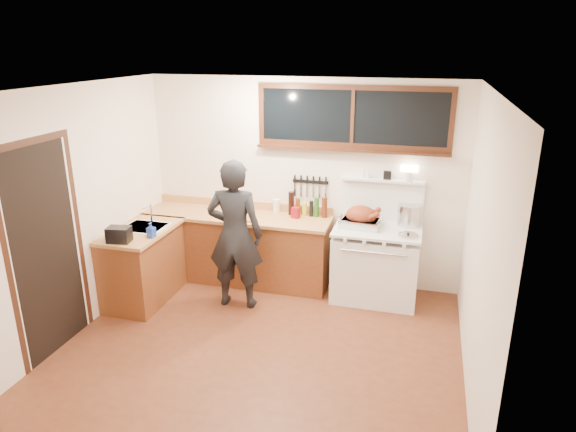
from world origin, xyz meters
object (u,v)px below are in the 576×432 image
(vintage_stove, at_px, (376,262))
(man, at_px, (235,235))
(cutting_board, at_px, (239,215))
(roast_turkey, at_px, (361,218))

(vintage_stove, xyz_separation_m, man, (-1.57, -0.62, 0.42))
(man, height_order, cutting_board, man)
(cutting_board, xyz_separation_m, roast_turkey, (1.50, 0.14, 0.05))
(man, relative_size, cutting_board, 3.75)
(cutting_board, bearing_deg, roast_turkey, 5.29)
(cutting_board, bearing_deg, vintage_stove, 4.37)
(vintage_stove, relative_size, man, 0.91)
(vintage_stove, distance_m, man, 1.74)
(vintage_stove, bearing_deg, man, -158.31)
(man, bearing_deg, roast_turkey, 24.87)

